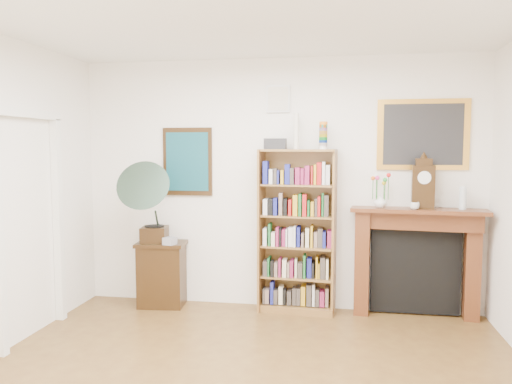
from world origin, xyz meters
TOP-DOWN VIEW (x-y plane):
  - room at (0.00, 0.00)m, footprint 4.51×5.01m
  - door_casing at (-2.21, 1.20)m, footprint 0.08×1.02m
  - teal_poster at (-1.05, 2.48)m, footprint 0.58×0.04m
  - small_picture at (0.00, 2.48)m, footprint 0.26×0.04m
  - gilt_painting at (1.55, 2.48)m, footprint 0.95×0.04m
  - bookshelf at (0.23, 2.33)m, footprint 0.85×0.37m
  - side_cabinet at (-1.31, 2.28)m, footprint 0.58×0.44m
  - fireplace at (1.50, 2.40)m, footprint 1.41×0.46m
  - gramophone at (-1.40, 2.14)m, footprint 0.66×0.78m
  - cd_stack at (-1.17, 2.16)m, footprint 0.15×0.15m
  - mantel_clock at (1.54, 2.33)m, footprint 0.23×0.14m
  - flower_vase at (1.11, 2.35)m, footprint 0.17×0.17m
  - teacup at (1.45, 2.25)m, footprint 0.11×0.11m
  - bottle_left at (1.94, 2.34)m, footprint 0.07×0.07m
  - bottle_right at (1.96, 2.36)m, footprint 0.06×0.06m

SIDE VIEW (x-z plane):
  - side_cabinet at x=-1.31m, z-range 0.00..0.74m
  - fireplace at x=1.50m, z-range 0.11..1.28m
  - cd_stack at x=-1.17m, z-range 0.74..0.82m
  - bookshelf at x=0.23m, z-range -0.03..2.03m
  - teacup at x=1.45m, z-range 1.17..1.25m
  - flower_vase at x=1.11m, z-range 1.17..1.31m
  - door_casing at x=-2.21m, z-range 0.18..2.35m
  - gramophone at x=-1.40m, z-range 0.80..1.73m
  - bottle_right at x=1.96m, z-range 1.17..1.37m
  - bottle_left at x=1.94m, z-range 1.17..1.41m
  - room at x=0.00m, z-range -0.01..2.81m
  - mantel_clock at x=1.54m, z-range 1.16..1.69m
  - teal_poster at x=-1.05m, z-range 1.26..2.04m
  - gilt_painting at x=1.55m, z-range 1.58..2.33m
  - small_picture at x=0.00m, z-range 2.20..2.50m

